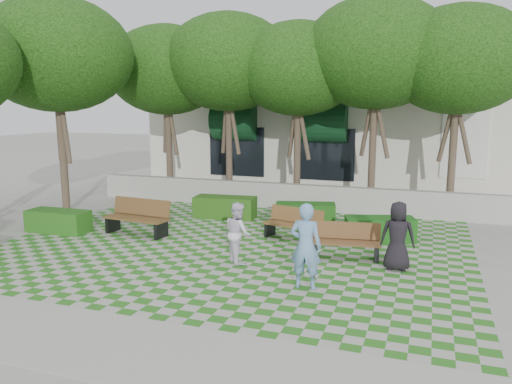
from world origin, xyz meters
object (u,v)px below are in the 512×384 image
at_px(hedge_west, 58,221).
at_px(person_white, 238,233).
at_px(bench_mid, 294,225).
at_px(bench_west, 138,218).
at_px(person_blue, 306,246).
at_px(hedge_midleft, 225,207).
at_px(bench_east, 346,242).
at_px(person_dark, 398,236).
at_px(hedge_east, 380,229).
at_px(hedge_midright, 305,213).

height_order(hedge_west, person_white, person_white).
xyz_separation_m(bench_mid, bench_west, (-4.37, -0.95, 0.07)).
distance_m(bench_mid, person_blue, 3.77).
distance_m(bench_west, hedge_west, 2.41).
bearing_deg(hedge_midleft, bench_east, -34.65).
height_order(hedge_west, person_dark, person_dark).
bearing_deg(bench_mid, hedge_west, -152.14).
bearing_deg(bench_west, hedge_east, 19.36).
bearing_deg(person_blue, person_dark, -133.40).
bearing_deg(person_dark, person_blue, 44.46).
bearing_deg(person_white, bench_west, 27.61).
bearing_deg(person_dark, hedge_midleft, -35.07).
bearing_deg(hedge_midleft, bench_mid, -33.12).
height_order(hedge_midright, person_white, person_white).
bearing_deg(bench_east, person_blue, -109.33).
distance_m(hedge_east, hedge_midleft, 5.24).
bearing_deg(person_blue, hedge_midleft, -53.94).
bearing_deg(bench_east, hedge_east, 63.89).
distance_m(bench_west, person_blue, 6.16).
xyz_separation_m(bench_mid, person_white, (-0.69, -2.42, 0.30)).
distance_m(hedge_east, person_white, 4.29).
relative_size(bench_west, person_blue, 1.12).
height_order(hedge_midleft, person_white, person_white).
relative_size(bench_west, hedge_midleft, 0.99).
xyz_separation_m(hedge_east, hedge_midleft, (-5.10, 1.19, 0.03)).
distance_m(bench_mid, hedge_east, 2.35).
height_order(person_blue, person_white, person_blue).
xyz_separation_m(hedge_midright, person_blue, (1.36, -5.48, 0.56)).
bearing_deg(person_blue, bench_mid, -72.04).
distance_m(bench_east, hedge_midright, 3.66).
bearing_deg(bench_east, person_dark, -29.82).
distance_m(hedge_east, hedge_west, 9.22).
bearing_deg(person_white, bench_east, -103.87).
bearing_deg(bench_east, person_white, -161.76).
relative_size(hedge_midright, hedge_midleft, 0.92).
relative_size(hedge_midright, person_white, 1.27).
bearing_deg(bench_west, bench_east, 2.80).
relative_size(hedge_east, hedge_west, 1.00).
xyz_separation_m(bench_west, person_blue, (5.57, -2.59, 0.39)).
relative_size(bench_west, hedge_east, 1.08).
relative_size(bench_mid, hedge_east, 0.94).
height_order(hedge_east, hedge_midright, hedge_east).
height_order(bench_west, hedge_midright, bench_west).
bearing_deg(bench_east, hedge_west, 173.35).
distance_m(hedge_midright, person_dark, 4.78).
xyz_separation_m(hedge_midright, hedge_midleft, (-2.70, -0.08, 0.03)).
bearing_deg(bench_mid, person_blue, -56.04).
xyz_separation_m(bench_east, person_white, (-2.34, -1.18, 0.31)).
relative_size(bench_west, hedge_west, 1.08).
distance_m(hedge_midleft, person_dark, 6.76).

